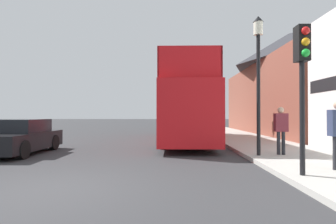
{
  "coord_description": "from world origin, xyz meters",
  "views": [
    {
      "loc": [
        2.41,
        -5.34,
        1.56
      ],
      "look_at": [
        2.24,
        9.14,
        1.72
      ],
      "focal_mm": 28.0,
      "sensor_mm": 36.0,
      "label": 1
    }
  ],
  "objects_px": {
    "tour_bus": "(184,109)",
    "parked_car_ahead_of_bus": "(189,125)",
    "parked_car_far_side": "(21,138)",
    "traffic_signal": "(302,65)",
    "lamp_post_nearest": "(258,59)",
    "lamp_post_second": "(215,87)",
    "pedestrian_second": "(281,126)"
  },
  "relations": [
    {
      "from": "pedestrian_second",
      "to": "traffic_signal",
      "type": "bearing_deg",
      "value": -104.43
    },
    {
      "from": "lamp_post_second",
      "to": "tour_bus",
      "type": "bearing_deg",
      "value": -131.69
    },
    {
      "from": "traffic_signal",
      "to": "lamp_post_second",
      "type": "distance_m",
      "value": 11.86
    },
    {
      "from": "tour_bus",
      "to": "parked_car_far_side",
      "type": "relative_size",
      "value": 2.85
    },
    {
      "from": "tour_bus",
      "to": "traffic_signal",
      "type": "xyz_separation_m",
      "value": [
        2.33,
        -9.29,
        0.82
      ]
    },
    {
      "from": "lamp_post_second",
      "to": "pedestrian_second",
      "type": "bearing_deg",
      "value": -84.14
    },
    {
      "from": "parked_car_ahead_of_bus",
      "to": "parked_car_far_side",
      "type": "relative_size",
      "value": 1.03
    },
    {
      "from": "parked_car_ahead_of_bus",
      "to": "lamp_post_nearest",
      "type": "height_order",
      "value": "lamp_post_nearest"
    },
    {
      "from": "pedestrian_second",
      "to": "parked_car_far_side",
      "type": "bearing_deg",
      "value": 174.23
    },
    {
      "from": "tour_bus",
      "to": "pedestrian_second",
      "type": "xyz_separation_m",
      "value": [
        3.16,
        -6.08,
        -0.74
      ]
    },
    {
      "from": "tour_bus",
      "to": "traffic_signal",
      "type": "relative_size",
      "value": 3.19
    },
    {
      "from": "lamp_post_second",
      "to": "lamp_post_nearest",
      "type": "bearing_deg",
      "value": -89.72
    },
    {
      "from": "lamp_post_nearest",
      "to": "lamp_post_second",
      "type": "bearing_deg",
      "value": 90.28
    },
    {
      "from": "parked_car_far_side",
      "to": "lamp_post_nearest",
      "type": "bearing_deg",
      "value": 172.52
    },
    {
      "from": "traffic_signal",
      "to": "lamp_post_second",
      "type": "relative_size",
      "value": 0.73
    },
    {
      "from": "parked_car_far_side",
      "to": "pedestrian_second",
      "type": "xyz_separation_m",
      "value": [
        9.91,
        -1.0,
        0.51
      ]
    },
    {
      "from": "tour_bus",
      "to": "pedestrian_second",
      "type": "height_order",
      "value": "tour_bus"
    },
    {
      "from": "traffic_signal",
      "to": "lamp_post_nearest",
      "type": "relative_size",
      "value": 0.72
    },
    {
      "from": "parked_car_far_side",
      "to": "parked_car_ahead_of_bus",
      "type": "bearing_deg",
      "value": -121.21
    },
    {
      "from": "lamp_post_nearest",
      "to": "traffic_signal",
      "type": "bearing_deg",
      "value": -89.63
    },
    {
      "from": "parked_car_far_side",
      "to": "traffic_signal",
      "type": "relative_size",
      "value": 1.12
    },
    {
      "from": "parked_car_ahead_of_bus",
      "to": "lamp_post_second",
      "type": "bearing_deg",
      "value": -77.05
    },
    {
      "from": "pedestrian_second",
      "to": "parked_car_ahead_of_bus",
      "type": "bearing_deg",
      "value": 99.74
    },
    {
      "from": "tour_bus",
      "to": "lamp_post_second",
      "type": "distance_m",
      "value": 3.75
    },
    {
      "from": "pedestrian_second",
      "to": "lamp_post_second",
      "type": "bearing_deg",
      "value": 95.86
    },
    {
      "from": "parked_car_far_side",
      "to": "pedestrian_second",
      "type": "height_order",
      "value": "pedestrian_second"
    },
    {
      "from": "tour_bus",
      "to": "parked_car_ahead_of_bus",
      "type": "xyz_separation_m",
      "value": [
        0.82,
        7.54,
        -1.23
      ]
    },
    {
      "from": "parked_car_ahead_of_bus",
      "to": "lamp_post_nearest",
      "type": "bearing_deg",
      "value": -87.09
    },
    {
      "from": "parked_car_far_side",
      "to": "lamp_post_nearest",
      "type": "relative_size",
      "value": 0.8
    },
    {
      "from": "traffic_signal",
      "to": "lamp_post_nearest",
      "type": "xyz_separation_m",
      "value": [
        -0.02,
        3.06,
        0.78
      ]
    },
    {
      "from": "traffic_signal",
      "to": "lamp_post_nearest",
      "type": "height_order",
      "value": "lamp_post_nearest"
    },
    {
      "from": "tour_bus",
      "to": "parked_car_far_side",
      "type": "xyz_separation_m",
      "value": [
        -6.75,
        -5.08,
        -1.26
      ]
    }
  ]
}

